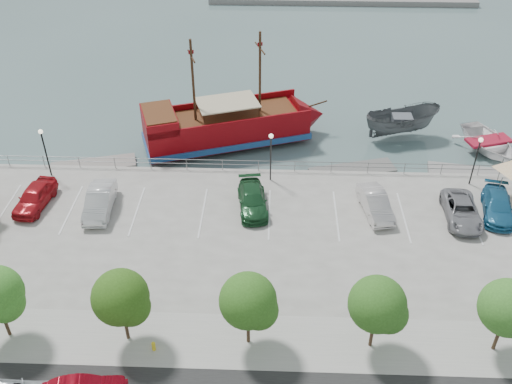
{
  "coord_description": "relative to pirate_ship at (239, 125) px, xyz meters",
  "views": [
    {
      "loc": [
        0.24,
        -31.55,
        26.4
      ],
      "look_at": [
        -1.0,
        2.0,
        2.0
      ],
      "focal_mm": 40.0,
      "sensor_mm": 36.0,
      "label": 1
    }
  ],
  "objects": [
    {
      "name": "parked_car_b",
      "position": [
        -9.73,
        -11.95,
        0.02
      ],
      "size": [
        2.05,
        5.14,
        1.66
      ],
      "primitive_type": "imported",
      "rotation": [
        0.0,
        0.0,
        0.06
      ],
      "color": "silver",
      "rests_on": "land_slab"
    },
    {
      "name": "tree_f",
      "position": [
        16.11,
        -24.01,
        2.48
      ],
      "size": [
        3.3,
        3.2,
        5.0
      ],
      "color": "#473321",
      "rests_on": "sidewalk"
    },
    {
      "name": "fire_hydrant",
      "position": [
        -3.38,
        -24.73,
        -0.45
      ],
      "size": [
        0.23,
        0.23,
        0.67
      ],
      "rotation": [
        0.0,
        0.0,
        -0.33
      ],
      "color": "yellow",
      "rests_on": "sidewalk"
    },
    {
      "name": "parked_car_g",
      "position": [
        17.09,
        -11.97,
        -0.1
      ],
      "size": [
        2.55,
        5.22,
        1.43
      ],
      "primitive_type": "imported",
      "rotation": [
        0.0,
        0.0,
        -0.04
      ],
      "color": "gray",
      "rests_on": "land_slab"
    },
    {
      "name": "parked_car_f",
      "position": [
        10.84,
        -11.41,
        -0.03
      ],
      "size": [
        2.49,
        4.97,
        1.56
      ],
      "primitive_type": "imported",
      "rotation": [
        0.0,
        0.0,
        0.18
      ],
      "color": "beige",
      "rests_on": "land_slab"
    },
    {
      "name": "dock_mid",
      "position": [
        9.96,
        -4.73,
        -1.6
      ],
      "size": [
        7.63,
        3.97,
        0.42
      ],
      "primitive_type": "cube",
      "rotation": [
        0.0,
        0.0,
        0.27
      ],
      "color": "slate",
      "rests_on": "ground"
    },
    {
      "name": "sidewalk",
      "position": [
        2.96,
        -23.93,
        -0.8
      ],
      "size": [
        100.0,
        4.0,
        0.05
      ],
      "primitive_type": "cube",
      "color": "#A09D98",
      "rests_on": "land_slab"
    },
    {
      "name": "tree_c",
      "position": [
        -4.89,
        -24.01,
        2.48
      ],
      "size": [
        3.3,
        3.2,
        5.0
      ],
      "color": "#473321",
      "rests_on": "sidewalk"
    },
    {
      "name": "lamp_post_left",
      "position": [
        -15.04,
        -7.43,
        2.13
      ],
      "size": [
        0.36,
        0.36,
        4.28
      ],
      "color": "black",
      "rests_on": "land_slab"
    },
    {
      "name": "dock_east",
      "position": [
        19.98,
        -4.73,
        -1.61
      ],
      "size": [
        7.29,
        3.11,
        0.4
      ],
      "primitive_type": "cube",
      "rotation": [
        0.0,
        0.0,
        -0.16
      ],
      "color": "gray",
      "rests_on": "ground"
    },
    {
      "name": "speedboat",
      "position": [
        22.47,
        -0.68,
        -1.13
      ],
      "size": [
        6.46,
        7.71,
        1.37
      ],
      "primitive_type": "imported",
      "rotation": [
        0.0,
        0.0,
        0.3
      ],
      "color": "white",
      "rests_on": "ground"
    },
    {
      "name": "ground",
      "position": [
        2.96,
        -13.93,
        -1.81
      ],
      "size": [
        160.0,
        160.0,
        0.0
      ],
      "primitive_type": "plane",
      "color": "#496362"
    },
    {
      "name": "parked_car_a",
      "position": [
        -14.81,
        -11.52,
        -0.01
      ],
      "size": [
        2.46,
        4.93,
        1.61
      ],
      "primitive_type": "imported",
      "rotation": [
        0.0,
        0.0,
        -0.12
      ],
      "color": "#AD141B",
      "rests_on": "land_slab"
    },
    {
      "name": "patrol_boat",
      "position": [
        14.99,
        1.52,
        -0.42
      ],
      "size": [
        7.64,
        4.45,
        2.78
      ],
      "primitive_type": "imported",
      "rotation": [
        0.0,
        0.0,
        1.83
      ],
      "color": "#54575A",
      "rests_on": "ground"
    },
    {
      "name": "tree_d",
      "position": [
        2.11,
        -24.01,
        2.48
      ],
      "size": [
        3.3,
        3.2,
        5.0
      ],
      "color": "#473321",
      "rests_on": "sidewalk"
    },
    {
      "name": "lamp_post_right",
      "position": [
        18.96,
        -7.43,
        2.13
      ],
      "size": [
        0.36,
        0.36,
        4.28
      ],
      "color": "black",
      "rests_on": "land_slab"
    },
    {
      "name": "far_shore",
      "position": [
        12.96,
        41.07,
        -1.41
      ],
      "size": [
        40.0,
        3.0,
        0.8
      ],
      "primitive_type": "cube",
      "color": "gray",
      "rests_on": "ground"
    },
    {
      "name": "parked_car_h",
      "position": [
        19.88,
        -11.29,
        -0.09
      ],
      "size": [
        3.01,
        5.32,
        1.45
      ],
      "primitive_type": "imported",
      "rotation": [
        0.0,
        0.0,
        -0.2
      ],
      "color": "#226893",
      "rests_on": "land_slab"
    },
    {
      "name": "pirate_ship",
      "position": [
        0.0,
        0.0,
        0.0
      ],
      "size": [
        17.47,
        9.83,
        10.83
      ],
      "rotation": [
        0.0,
        0.0,
        0.33
      ],
      "color": "maroon",
      "rests_on": "ground"
    },
    {
      "name": "seawall_railing",
      "position": [
        2.96,
        -6.13,
        -0.29
      ],
      "size": [
        50.0,
        0.06,
        1.0
      ],
      "color": "slate",
      "rests_on": "land_slab"
    },
    {
      "name": "lamp_post_mid",
      "position": [
        2.96,
        -7.43,
        2.13
      ],
      "size": [
        0.36,
        0.36,
        4.28
      ],
      "color": "black",
      "rests_on": "land_slab"
    },
    {
      "name": "parked_car_d",
      "position": [
        1.67,
        -11.21,
        -0.08
      ],
      "size": [
        2.72,
        5.3,
        1.47
      ],
      "primitive_type": "imported",
      "rotation": [
        0.0,
        0.0,
        0.13
      ],
      "color": "#1E502B",
      "rests_on": "land_slab"
    },
    {
      "name": "dock_west",
      "position": [
        -12.42,
        -4.73,
        -1.61
      ],
      "size": [
        7.5,
        3.85,
        0.41
      ],
      "primitive_type": "cube",
      "rotation": [
        0.0,
        0.0,
        0.26
      ],
      "color": "gray",
      "rests_on": "ground"
    },
    {
      "name": "tree_e",
      "position": [
        9.11,
        -24.01,
        2.48
      ],
      "size": [
        3.3,
        3.2,
        5.0
      ],
      "color": "#473321",
      "rests_on": "sidewalk"
    }
  ]
}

